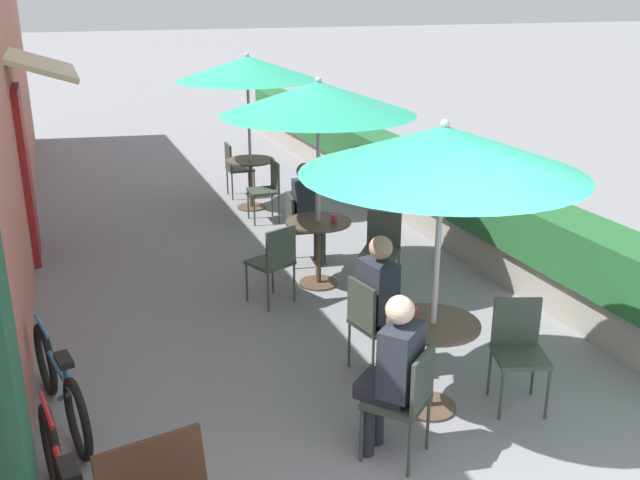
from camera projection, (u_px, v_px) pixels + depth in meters
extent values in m
cube|color=#C66B5B|center=(2.00, 80.00, 8.87)|extent=(0.24, 14.44, 4.20)
cube|color=maroon|center=(27.00, 175.00, 8.64)|extent=(0.08, 0.96, 2.10)
cube|color=beige|center=(40.00, 64.00, 8.31)|extent=(0.78, 1.80, 0.30)
cube|color=gray|center=(386.00, 188.00, 11.17)|extent=(0.44, 13.44, 0.45)
cube|color=#235B2D|center=(387.00, 157.00, 11.00)|extent=(0.60, 12.77, 0.56)
cylinder|color=brown|center=(428.00, 406.00, 5.71)|extent=(0.44, 0.44, 0.02)
cylinder|color=brown|center=(431.00, 366.00, 5.59)|extent=(0.06, 0.06, 0.74)
cylinder|color=brown|center=(433.00, 324.00, 5.47)|extent=(0.73, 0.73, 0.02)
cylinder|color=#B7B7BC|center=(436.00, 280.00, 5.35)|extent=(0.04, 0.04, 2.22)
cone|color=#2DAD84|center=(443.00, 150.00, 5.02)|extent=(2.06, 2.06, 0.34)
sphere|color=#B7B7BC|center=(445.00, 124.00, 4.96)|extent=(0.07, 0.07, 0.07)
cube|color=#384238|center=(379.00, 324.00, 6.13)|extent=(0.47, 0.47, 0.04)
cube|color=#384238|center=(361.00, 306.00, 5.97)|extent=(0.10, 0.38, 0.42)
cylinder|color=#384238|center=(407.00, 350.00, 6.15)|extent=(0.02, 0.02, 0.45)
cylinder|color=#384238|center=(382.00, 334.00, 6.44)|extent=(0.02, 0.02, 0.45)
cylinder|color=#384238|center=(373.00, 361.00, 5.97)|extent=(0.02, 0.02, 0.45)
cylinder|color=#384238|center=(349.00, 344.00, 6.26)|extent=(0.02, 0.02, 0.45)
cylinder|color=#23232D|center=(400.00, 345.00, 6.23)|extent=(0.11, 0.11, 0.47)
cylinder|color=#23232D|center=(389.00, 338.00, 6.36)|extent=(0.11, 0.11, 0.47)
cube|color=#23232D|center=(387.00, 313.00, 6.15)|extent=(0.41, 0.36, 0.12)
cube|color=#282D38|center=(378.00, 289.00, 6.01)|extent=(0.28, 0.38, 0.50)
sphere|color=tan|center=(381.00, 248.00, 5.90)|extent=(0.20, 0.20, 0.20)
cube|color=#384238|center=(396.00, 401.00, 4.98)|extent=(0.56, 0.56, 0.04)
cube|color=#384238|center=(423.00, 381.00, 4.83)|extent=(0.31, 0.27, 0.42)
cylinder|color=#384238|center=(382.00, 409.00, 5.29)|extent=(0.02, 0.02, 0.45)
cylinder|color=#384238|center=(361.00, 434.00, 4.99)|extent=(0.02, 0.02, 0.45)
cylinder|color=#384238|center=(428.00, 422.00, 5.13)|extent=(0.02, 0.02, 0.45)
cylinder|color=#384238|center=(409.00, 449.00, 4.83)|extent=(0.02, 0.02, 0.45)
cylinder|color=#23232D|center=(377.00, 415.00, 5.20)|extent=(0.11, 0.11, 0.47)
cylinder|color=#23232D|center=(367.00, 426.00, 5.07)|extent=(0.11, 0.11, 0.47)
cube|color=#23232D|center=(385.00, 388.00, 5.00)|extent=(0.46, 0.47, 0.12)
cube|color=#282D38|center=(401.00, 360.00, 4.87)|extent=(0.40, 0.39, 0.50)
sphere|color=beige|center=(400.00, 310.00, 4.75)|extent=(0.20, 0.20, 0.20)
cube|color=#384238|center=(520.00, 357.00, 5.58)|extent=(0.51, 0.51, 0.04)
cube|color=#384238|center=(516.00, 322.00, 5.69)|extent=(0.37, 0.15, 0.42)
cylinder|color=#384238|center=(501.00, 394.00, 5.48)|extent=(0.02, 0.02, 0.45)
cylinder|color=#384238|center=(548.00, 394.00, 5.49)|extent=(0.02, 0.02, 0.45)
cylinder|color=#384238|center=(490.00, 371.00, 5.82)|extent=(0.02, 0.02, 0.45)
cylinder|color=#384238|center=(533.00, 370.00, 5.83)|extent=(0.02, 0.02, 0.45)
cylinder|color=#B73D3D|center=(414.00, 313.00, 5.52)|extent=(0.07, 0.07, 0.09)
cylinder|color=brown|center=(319.00, 283.00, 8.11)|extent=(0.44, 0.44, 0.02)
cylinder|color=brown|center=(318.00, 253.00, 7.99)|extent=(0.06, 0.06, 0.74)
cylinder|color=brown|center=(318.00, 222.00, 7.87)|extent=(0.73, 0.73, 0.02)
cylinder|color=#B7B7BC|center=(318.00, 190.00, 7.75)|extent=(0.04, 0.04, 2.22)
cone|color=#2DAD84|center=(318.00, 98.00, 7.42)|extent=(2.06, 2.06, 0.34)
sphere|color=#B7B7BC|center=(318.00, 80.00, 7.36)|extent=(0.07, 0.07, 0.07)
cube|color=#384238|center=(305.00, 228.00, 8.61)|extent=(0.45, 0.45, 0.04)
cube|color=#384238|center=(290.00, 212.00, 8.50)|extent=(0.08, 0.38, 0.42)
cylinder|color=#384238|center=(323.00, 249.00, 8.56)|extent=(0.02, 0.02, 0.45)
cylinder|color=#384238|center=(316.00, 239.00, 8.89)|extent=(0.02, 0.02, 0.45)
cylinder|color=#384238|center=(294.00, 251.00, 8.48)|extent=(0.02, 0.02, 0.45)
cylinder|color=#384238|center=(288.00, 241.00, 8.81)|extent=(0.02, 0.02, 0.45)
cylinder|color=#23232D|center=(321.00, 245.00, 8.65)|extent=(0.11, 0.11, 0.47)
cylinder|color=#23232D|center=(318.00, 241.00, 8.80)|extent=(0.11, 0.11, 0.47)
cube|color=#23232D|center=(312.00, 221.00, 8.61)|extent=(0.40, 0.34, 0.12)
cube|color=#282D38|center=(303.00, 202.00, 8.50)|extent=(0.26, 0.37, 0.50)
sphere|color=brown|center=(305.00, 171.00, 8.38)|extent=(0.20, 0.20, 0.20)
cube|color=#384238|center=(270.00, 262.00, 7.51)|extent=(0.52, 0.52, 0.04)
cube|color=#384238|center=(281.00, 248.00, 7.32)|extent=(0.36, 0.17, 0.42)
cylinder|color=#384238|center=(273.00, 273.00, 7.83)|extent=(0.02, 0.02, 0.45)
cylinder|color=#384238|center=(247.00, 282.00, 7.59)|extent=(0.02, 0.02, 0.45)
cylinder|color=#384238|center=(294.00, 282.00, 7.58)|extent=(0.02, 0.02, 0.45)
cylinder|color=#384238|center=(268.00, 292.00, 7.35)|extent=(0.02, 0.02, 0.45)
cube|color=#384238|center=(380.00, 253.00, 7.78)|extent=(0.56, 0.56, 0.04)
cube|color=#384238|center=(384.00, 230.00, 7.88)|extent=(0.32, 0.25, 0.42)
cylinder|color=#384238|center=(360.00, 276.00, 7.74)|extent=(0.02, 0.02, 0.45)
cylinder|color=#384238|center=(392.00, 280.00, 7.64)|extent=(0.02, 0.02, 0.45)
cylinder|color=#384238|center=(367.00, 265.00, 8.06)|extent=(0.02, 0.02, 0.45)
cylinder|color=#384238|center=(399.00, 268.00, 7.97)|extent=(0.02, 0.02, 0.45)
cylinder|color=#B73D3D|center=(334.00, 218.00, 7.81)|extent=(0.07, 0.07, 0.09)
cylinder|color=brown|center=(252.00, 207.00, 10.95)|extent=(0.44, 0.44, 0.02)
cylinder|color=brown|center=(251.00, 184.00, 10.83)|extent=(0.06, 0.06, 0.74)
cylinder|color=brown|center=(250.00, 160.00, 10.71)|extent=(0.73, 0.73, 0.02)
cylinder|color=#B7B7BC|center=(249.00, 136.00, 10.59)|extent=(0.04, 0.04, 2.22)
cone|color=#2DAD84|center=(247.00, 68.00, 10.26)|extent=(2.06, 2.06, 0.34)
sphere|color=#B7B7BC|center=(247.00, 55.00, 10.20)|extent=(0.07, 0.07, 0.07)
cube|color=#384238|center=(240.00, 169.00, 11.43)|extent=(0.41, 0.41, 0.04)
cube|color=#384238|center=(228.00, 157.00, 11.31)|extent=(0.04, 0.38, 0.42)
cylinder|color=#384238|center=(254.00, 184.00, 11.40)|extent=(0.02, 0.02, 0.45)
cylinder|color=#384238|center=(249.00, 179.00, 11.73)|extent=(0.02, 0.02, 0.45)
cylinder|color=#384238|center=(232.00, 186.00, 11.29)|extent=(0.02, 0.02, 0.45)
cylinder|color=#384238|center=(227.00, 181.00, 11.61)|extent=(0.02, 0.02, 0.45)
cube|color=#384238|center=(263.00, 191.00, 10.18)|extent=(0.41, 0.41, 0.04)
cube|color=#384238|center=(275.00, 176.00, 10.17)|extent=(0.04, 0.38, 0.42)
cylinder|color=#384238|center=(248.00, 204.00, 10.36)|extent=(0.02, 0.02, 0.45)
cylinder|color=#384238|center=(254.00, 211.00, 10.04)|extent=(0.02, 0.02, 0.45)
cylinder|color=#384238|center=(272.00, 202.00, 10.47)|extent=(0.02, 0.02, 0.45)
cylinder|color=#384238|center=(279.00, 208.00, 10.15)|extent=(0.02, 0.02, 0.45)
torus|color=black|center=(52.00, 451.00, 4.66)|extent=(0.15, 0.64, 0.63)
cylinder|color=#B21E1E|center=(64.00, 472.00, 4.18)|extent=(0.16, 0.79, 0.04)
cube|color=black|center=(69.00, 469.00, 3.88)|extent=(0.13, 0.23, 0.05)
cylinder|color=#B21E1E|center=(46.00, 410.00, 4.52)|extent=(0.10, 0.46, 0.03)
torus|color=black|center=(45.00, 359.00, 5.84)|extent=(0.18, 0.61, 0.61)
torus|color=black|center=(78.00, 419.00, 5.03)|extent=(0.18, 0.61, 0.61)
cylinder|color=#236BA8|center=(58.00, 368.00, 5.38)|extent=(0.20, 0.79, 0.04)
cylinder|color=#236BA8|center=(66.00, 396.00, 5.29)|extent=(0.16, 0.58, 0.39)
cylinder|color=#236BA8|center=(65.00, 373.00, 5.13)|extent=(0.04, 0.04, 0.21)
cube|color=black|center=(64.00, 360.00, 5.09)|extent=(0.14, 0.24, 0.05)
cylinder|color=#236BA8|center=(41.00, 326.00, 5.70)|extent=(0.12, 0.46, 0.03)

